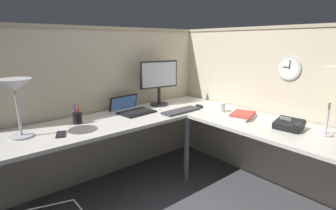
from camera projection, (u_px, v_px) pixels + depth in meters
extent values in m
plane|color=#47474C|center=(185.00, 192.00, 2.54)|extent=(6.80, 6.80, 0.00)
cube|color=beige|center=(106.00, 105.00, 2.77)|extent=(2.57, 0.10, 1.55)
cube|color=tan|center=(101.00, 28.00, 2.58)|extent=(2.57, 0.12, 0.03)
cube|color=beige|center=(265.00, 107.00, 2.70)|extent=(0.10, 2.37, 1.55)
cube|color=tan|center=(272.00, 28.00, 2.51)|extent=(0.12, 2.37, 0.03)
cube|color=beige|center=(124.00, 119.00, 2.48)|extent=(2.35, 0.66, 0.03)
cube|color=beige|center=(276.00, 128.00, 2.21)|extent=(0.66, 1.49, 0.03)
cylinder|color=slate|center=(186.00, 150.00, 2.68)|extent=(0.05, 0.05, 0.70)
cylinder|color=#232326|center=(159.00, 104.00, 2.95)|extent=(0.20, 0.20, 0.02)
cylinder|color=#232326|center=(159.00, 96.00, 2.93)|extent=(0.04, 0.04, 0.20)
cube|color=#232326|center=(159.00, 74.00, 2.87)|extent=(0.46, 0.09, 0.30)
cube|color=silver|center=(160.00, 75.00, 2.86)|extent=(0.42, 0.06, 0.26)
cube|color=black|center=(137.00, 112.00, 2.62)|extent=(0.36, 0.27, 0.02)
cube|color=black|center=(137.00, 111.00, 2.62)|extent=(0.31, 0.21, 0.00)
cube|color=black|center=(123.00, 105.00, 2.77)|extent=(0.34, 0.10, 0.22)
cube|color=#4C84D8|center=(124.00, 105.00, 2.76)|extent=(0.31, 0.08, 0.18)
cube|color=#38383D|center=(181.00, 111.00, 2.66)|extent=(0.44, 0.16, 0.02)
ellipsoid|color=black|center=(199.00, 106.00, 2.83)|extent=(0.06, 0.10, 0.03)
cylinder|color=#B7BABF|center=(22.00, 136.00, 1.97)|extent=(0.17, 0.17, 0.02)
cylinder|color=#B7BABF|center=(18.00, 112.00, 1.92)|extent=(0.02, 0.02, 0.38)
cone|color=#B7BABF|center=(14.00, 85.00, 1.87)|extent=(0.24, 0.24, 0.09)
cylinder|color=black|center=(77.00, 118.00, 2.28)|extent=(0.08, 0.08, 0.10)
cylinder|color=#1E1EB2|center=(75.00, 111.00, 2.26)|extent=(0.01, 0.01, 0.13)
cylinder|color=#B21E1E|center=(79.00, 111.00, 2.27)|extent=(0.01, 0.02, 0.13)
cylinder|color=#D8591E|center=(77.00, 109.00, 2.28)|extent=(0.03, 0.03, 0.01)
cube|color=black|center=(61.00, 134.00, 2.01)|extent=(0.12, 0.16, 0.01)
cube|color=black|center=(288.00, 125.00, 2.14)|extent=(0.21, 0.22, 0.10)
cube|color=#8CA58C|center=(285.00, 120.00, 2.15)|extent=(0.02, 0.09, 0.04)
cube|color=black|center=(300.00, 125.00, 2.08)|extent=(0.19, 0.06, 0.04)
cube|color=silver|center=(241.00, 116.00, 2.47)|extent=(0.32, 0.26, 0.02)
cube|color=#BF3F38|center=(243.00, 114.00, 2.47)|extent=(0.31, 0.27, 0.02)
cylinder|color=#B7BABF|center=(325.00, 134.00, 2.01)|extent=(0.11, 0.11, 0.01)
cylinder|color=#B7BABF|center=(328.00, 118.00, 1.98)|extent=(0.02, 0.02, 0.27)
cube|color=beige|center=(333.00, 84.00, 1.92)|extent=(0.13, 0.13, 0.26)
cylinder|color=silver|center=(221.00, 107.00, 2.66)|extent=(0.08, 0.08, 0.10)
cylinder|color=#B7BABF|center=(289.00, 68.00, 2.39)|extent=(0.03, 0.22, 0.22)
cylinder|color=white|center=(288.00, 68.00, 2.38)|extent=(0.00, 0.19, 0.19)
cube|color=black|center=(286.00, 67.00, 2.39)|extent=(0.00, 0.06, 0.01)
cube|color=black|center=(290.00, 65.00, 2.36)|extent=(0.00, 0.01, 0.08)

